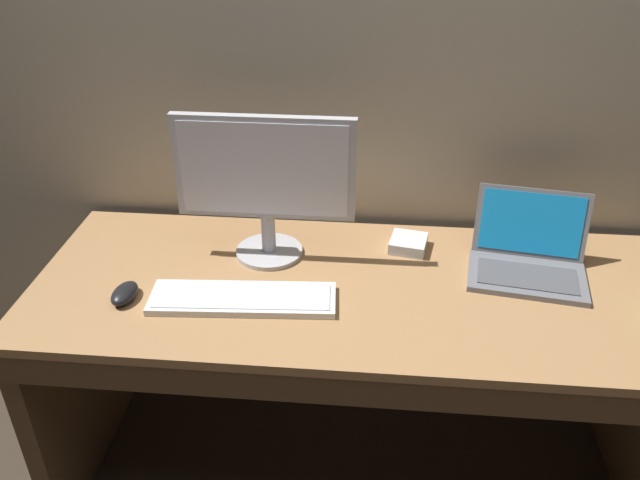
{
  "coord_description": "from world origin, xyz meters",
  "views": [
    {
      "loc": [
        0.03,
        -1.47,
        1.78
      ],
      "look_at": [
        -0.11,
        0.0,
        0.9
      ],
      "focal_mm": 36.08,
      "sensor_mm": 36.0,
      "label": 1
    }
  ],
  "objects_px": {
    "external_monitor": "(265,180)",
    "wired_keyboard": "(243,299)",
    "computer_mouse": "(125,293)",
    "external_drive_box": "(408,244)",
    "laptop_space_gray": "(528,257)"
  },
  "relations": [
    {
      "from": "external_monitor",
      "to": "external_drive_box",
      "type": "bearing_deg",
      "value": 10.62
    },
    {
      "from": "wired_keyboard",
      "to": "computer_mouse",
      "type": "height_order",
      "value": "computer_mouse"
    },
    {
      "from": "computer_mouse",
      "to": "external_drive_box",
      "type": "xyz_separation_m",
      "value": [
        0.76,
        0.33,
        -0.0
      ]
    },
    {
      "from": "external_drive_box",
      "to": "computer_mouse",
      "type": "bearing_deg",
      "value": -156.58
    },
    {
      "from": "external_drive_box",
      "to": "external_monitor",
      "type": "bearing_deg",
      "value": -169.38
    },
    {
      "from": "laptop_space_gray",
      "to": "external_drive_box",
      "type": "bearing_deg",
      "value": 164.57
    },
    {
      "from": "external_monitor",
      "to": "wired_keyboard",
      "type": "distance_m",
      "value": 0.34
    },
    {
      "from": "laptop_space_gray",
      "to": "external_monitor",
      "type": "relative_size",
      "value": 0.7
    },
    {
      "from": "external_drive_box",
      "to": "wired_keyboard",
      "type": "bearing_deg",
      "value": -144.92
    },
    {
      "from": "laptop_space_gray",
      "to": "computer_mouse",
      "type": "relative_size",
      "value": 3.31
    },
    {
      "from": "external_monitor",
      "to": "wired_keyboard",
      "type": "xyz_separation_m",
      "value": [
        -0.03,
        -0.24,
        -0.24
      ]
    },
    {
      "from": "external_monitor",
      "to": "computer_mouse",
      "type": "bearing_deg",
      "value": -144.04
    },
    {
      "from": "laptop_space_gray",
      "to": "wired_keyboard",
      "type": "xyz_separation_m",
      "value": [
        -0.78,
        -0.22,
        -0.04
      ]
    },
    {
      "from": "external_monitor",
      "to": "external_drive_box",
      "type": "height_order",
      "value": "external_monitor"
    },
    {
      "from": "laptop_space_gray",
      "to": "external_monitor",
      "type": "height_order",
      "value": "external_monitor"
    }
  ]
}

